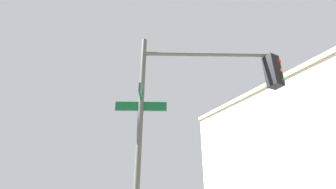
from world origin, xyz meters
name	(u,v)px	position (x,y,z in m)	size (l,w,h in m)	color
traffic_signal_near	(208,95)	(-6.37, -6.13, 3.54)	(1.92, 3.47, 5.03)	#474C47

